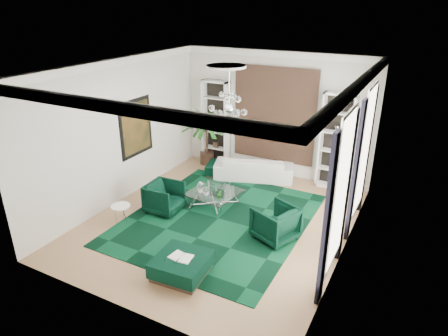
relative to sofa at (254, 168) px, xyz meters
The scene contains 30 objects.
floor 2.84m from the sofa, 83.30° to the right, with size 6.00×7.00×0.02m, color tan.
ceiling 4.46m from the sofa, 83.30° to the right, with size 6.00×7.00×0.02m, color white.
wall_back 1.74m from the sofa, 65.38° to the left, with size 6.00×0.02×3.80m, color silver.
wall_front 6.50m from the sofa, 87.02° to the right, with size 6.00×0.02×3.80m, color silver.
wall_left 4.17m from the sofa, 133.83° to the right, with size 0.02×7.00×3.80m, color silver.
wall_right 4.62m from the sofa, 39.92° to the right, with size 0.02×7.00×3.80m, color silver.
crown_molding 4.37m from the sofa, 83.30° to the right, with size 6.00×7.00×0.18m, color white, non-canonical shape.
ceiling_medallion 4.25m from the sofa, 82.50° to the right, with size 0.90×0.90×0.05m, color white.
tapestry 1.72m from the sofa, 63.77° to the left, with size 2.50×0.06×2.80m, color black.
shelving_left 2.00m from the sofa, 162.34° to the left, with size 0.90×0.38×2.80m, color white, non-canonical shape.
shelving_right 2.56m from the sofa, 12.77° to the left, with size 0.90×0.38×2.80m, color white, non-canonical shape.
painting 3.75m from the sofa, 140.29° to the right, with size 0.04×1.30×1.60m, color black.
window_near 5.20m from the sofa, 48.06° to the right, with size 0.03×1.10×2.90m, color white.
curtain_near_a 5.70m from the sofa, 53.72° to the right, with size 0.07×0.30×3.25m, color black.
curtain_near_b 4.58m from the sofa, 41.59° to the right, with size 0.07×0.30×3.25m, color black.
window_far 3.88m from the sofa, 21.30° to the right, with size 0.03×1.10×2.90m, color white.
curtain_far_a 4.10m from the sofa, 32.27° to the right, with size 0.07×0.30×3.25m, color black.
curtain_far_b 3.57m from the sofa, ahead, with size 0.07×0.30×3.25m, color black.
rug 2.77m from the sofa, 85.03° to the right, with size 4.20×5.00×0.02m, color black.
sofa is the anchor object (origin of this frame).
armchair_left 3.24m from the sofa, 111.83° to the right, with size 0.84×0.86×0.78m, color black.
armchair_right 3.42m from the sofa, 57.81° to the right, with size 0.87×0.90×0.82m, color black.
coffee_table 2.19m from the sofa, 94.98° to the right, with size 1.22×1.22×0.42m, color white, non-canonical shape.
ottoman_side 1.07m from the sofa, 165.59° to the right, with size 0.81×0.81×0.36m, color black.
ottoman_front 5.06m from the sofa, 82.68° to the right, with size 1.02×1.02×0.41m, color black.
book 5.06m from the sofa, 82.68° to the right, with size 0.46×0.31×0.03m, color white.
side_table 4.38m from the sofa, 114.47° to the right, with size 0.47×0.47×0.45m, color white.
palm 2.12m from the sofa, 169.29° to the left, with size 1.58×1.58×2.53m, color #1E611A, non-canonical shape.
chandelier 3.62m from the sofa, 80.24° to the right, with size 0.87×0.87×0.78m, color white, non-canonical shape.
table_plant 2.44m from the sofa, 87.27° to the right, with size 0.14×0.11×0.25m, color #1E611A.
Camera 1 is at (4.15, -7.65, 5.13)m, focal length 32.00 mm.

